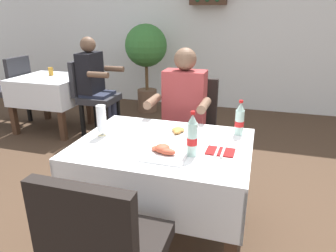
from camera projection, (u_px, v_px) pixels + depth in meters
ground_plane at (174, 240)px, 2.20m from camera, size 11.00×11.00×0.00m
back_wall at (235, 9)px, 4.80m from camera, size 11.00×0.12×3.18m
main_dining_table at (164, 166)px, 2.07m from camera, size 1.12×0.85×0.73m
chair_far_diner_seat at (191, 126)px, 2.81m from camera, size 0.44×0.50×0.97m
chair_near_camera_side at (107, 251)px, 1.33m from camera, size 0.44×0.50×0.97m
seated_diner_far at (183, 113)px, 2.67m from camera, size 0.50×0.46×1.26m
plate_near_camera at (164, 152)px, 1.83m from camera, size 0.25×0.25×0.06m
plate_far_diner at (180, 132)px, 2.16m from camera, size 0.24×0.24×0.04m
beer_glass_left at (102, 121)px, 2.08m from camera, size 0.07×0.07×0.22m
cola_bottle_primary at (192, 136)px, 1.79m from camera, size 0.06×0.06×0.27m
cola_bottle_secondary at (240, 120)px, 2.11m from camera, size 0.06×0.06×0.25m
napkin_cutlery_set at (220, 151)px, 1.87m from camera, size 0.17×0.19×0.01m
background_dining_table at (51, 91)px, 4.14m from camera, size 0.86×0.78×0.73m
background_chair_left at (12, 87)px, 4.31m from camera, size 0.50×0.44×0.97m
background_chair_right at (93, 93)px, 3.97m from camera, size 0.50×0.44×0.97m
background_patron at (95, 81)px, 3.90m from camera, size 0.46×0.50×1.26m
background_table_tumbler at (51, 71)px, 4.16m from camera, size 0.06×0.06×0.11m
potted_plant_corner at (146, 52)px, 4.79m from camera, size 0.65×0.65×1.38m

